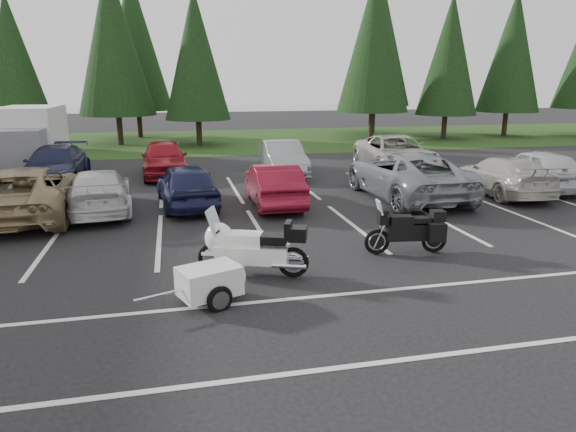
# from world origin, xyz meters

# --- Properties ---
(ground) EXTENTS (120.00, 120.00, 0.00)m
(ground) POSITION_xyz_m (0.00, 0.00, 0.00)
(ground) COLOR black
(ground) RESTS_ON ground
(grass_strip) EXTENTS (80.00, 16.00, 0.01)m
(grass_strip) POSITION_xyz_m (0.00, 24.00, 0.01)
(grass_strip) COLOR #1E3510
(grass_strip) RESTS_ON ground
(lake_water) EXTENTS (70.00, 50.00, 0.02)m
(lake_water) POSITION_xyz_m (4.00, 55.00, 0.00)
(lake_water) COLOR slate
(lake_water) RESTS_ON ground
(box_truck) EXTENTS (2.40, 5.60, 2.90)m
(box_truck) POSITION_xyz_m (-8.00, 12.50, 1.45)
(box_truck) COLOR silver
(box_truck) RESTS_ON ground
(stall_markings) EXTENTS (32.00, 16.00, 0.01)m
(stall_markings) POSITION_xyz_m (0.00, 2.00, 0.00)
(stall_markings) COLOR silver
(stall_markings) RESTS_ON ground
(conifer_3) EXTENTS (3.87, 3.87, 9.02)m
(conifer_3) POSITION_xyz_m (-10.50, 21.40, 5.27)
(conifer_3) COLOR #332316
(conifer_3) RESTS_ON ground
(conifer_4) EXTENTS (4.80, 4.80, 11.17)m
(conifer_4) POSITION_xyz_m (-5.00, 22.90, 6.53)
(conifer_4) COLOR #332316
(conifer_4) RESTS_ON ground
(conifer_5) EXTENTS (4.14, 4.14, 9.63)m
(conifer_5) POSITION_xyz_m (0.00, 21.60, 5.63)
(conifer_5) COLOR #332316
(conifer_5) RESTS_ON ground
(conifer_6) EXTENTS (4.93, 4.93, 11.48)m
(conifer_6) POSITION_xyz_m (12.00, 22.10, 6.71)
(conifer_6) COLOR #332316
(conifer_6) RESTS_ON ground
(conifer_7) EXTENTS (4.27, 4.27, 9.94)m
(conifer_7) POSITION_xyz_m (17.50, 21.80, 5.81)
(conifer_7) COLOR #332316
(conifer_7) RESTS_ON ground
(conifer_8) EXTENTS (4.53, 4.53, 10.56)m
(conifer_8) POSITION_xyz_m (23.00, 22.60, 6.17)
(conifer_8) COLOR #332316
(conifer_8) RESTS_ON ground
(conifer_back_b) EXTENTS (4.97, 4.97, 11.58)m
(conifer_back_b) POSITION_xyz_m (-4.00, 27.50, 6.77)
(conifer_back_b) COLOR #332316
(conifer_back_b) RESTS_ON ground
(conifer_back_c) EXTENTS (5.50, 5.50, 12.81)m
(conifer_back_c) POSITION_xyz_m (14.00, 26.80, 7.49)
(conifer_back_c) COLOR #332316
(conifer_back_c) RESTS_ON ground
(car_near_2) EXTENTS (2.94, 5.77, 1.56)m
(car_near_2) POSITION_xyz_m (-6.05, 4.09, 0.78)
(car_near_2) COLOR #957D56
(car_near_2) RESTS_ON ground
(car_near_3) EXTENTS (2.36, 4.81, 1.35)m
(car_near_3) POSITION_xyz_m (-4.05, 4.36, 0.67)
(car_near_3) COLOR silver
(car_near_3) RESTS_ON ground
(car_near_4) EXTENTS (2.13, 4.41, 1.45)m
(car_near_4) POSITION_xyz_m (-1.34, 4.54, 0.73)
(car_near_4) COLOR #191C3F
(car_near_4) RESTS_ON ground
(car_near_5) EXTENTS (1.56, 4.24, 1.39)m
(car_near_5) POSITION_xyz_m (1.47, 4.11, 0.69)
(car_near_5) COLOR maroon
(car_near_5) RESTS_ON ground
(car_near_6) EXTENTS (2.82, 5.98, 1.65)m
(car_near_6) POSITION_xyz_m (6.23, 4.16, 0.83)
(car_near_6) COLOR gray
(car_near_6) RESTS_ON ground
(car_near_7) EXTENTS (2.33, 4.90, 1.38)m
(car_near_7) POSITION_xyz_m (9.93, 3.97, 0.69)
(car_near_7) COLOR #B5AFA6
(car_near_7) RESTS_ON ground
(car_near_8) EXTENTS (2.11, 4.62, 1.54)m
(car_near_8) POSITION_xyz_m (11.76, 4.50, 0.77)
(car_near_8) COLOR silver
(car_near_8) RESTS_ON ground
(car_far_1) EXTENTS (2.16, 5.16, 1.49)m
(car_far_1) POSITION_xyz_m (-6.34, 9.67, 0.75)
(car_far_1) COLOR #161A37
(car_far_1) RESTS_ON ground
(car_far_2) EXTENTS (2.02, 4.68, 1.57)m
(car_far_2) POSITION_xyz_m (-2.09, 10.46, 0.79)
(car_far_2) COLOR maroon
(car_far_2) RESTS_ON ground
(car_far_3) EXTENTS (1.73, 4.57, 1.49)m
(car_far_3) POSITION_xyz_m (2.95, 9.58, 0.74)
(car_far_3) COLOR gray
(car_far_3) RESTS_ON ground
(car_far_4) EXTENTS (3.13, 5.98, 1.61)m
(car_far_4) POSITION_xyz_m (8.26, 9.59, 0.80)
(car_far_4) COLOR #B4AFA5
(car_far_4) RESTS_ON ground
(touring_motorcycle) EXTENTS (2.75, 1.68, 1.46)m
(touring_motorcycle) POSITION_xyz_m (-0.21, -2.11, 0.73)
(touring_motorcycle) COLOR white
(touring_motorcycle) RESTS_ON ground
(cargo_trailer) EXTENTS (1.77, 1.39, 0.72)m
(cargo_trailer) POSITION_xyz_m (-1.20, -3.32, 0.36)
(cargo_trailer) COLOR white
(cargo_trailer) RESTS_ON ground
(adventure_motorcycle) EXTENTS (2.29, 1.04, 1.35)m
(adventure_motorcycle) POSITION_xyz_m (3.58, -1.47, 0.67)
(adventure_motorcycle) COLOR black
(adventure_motorcycle) RESTS_ON ground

